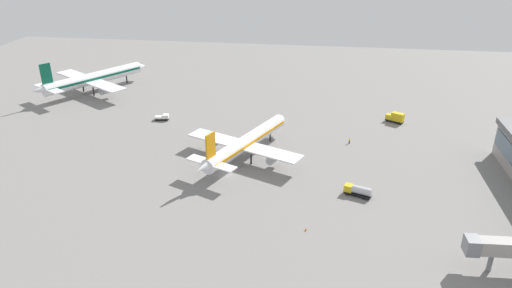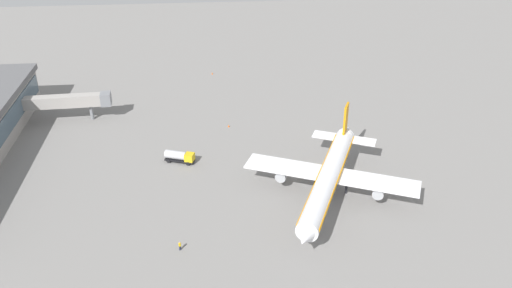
% 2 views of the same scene
% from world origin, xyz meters
% --- Properties ---
extents(ground, '(288.00, 288.00, 0.00)m').
position_xyz_m(ground, '(0.00, 0.00, 0.00)').
color(ground, gray).
extents(airplane_at_gate, '(41.74, 35.09, 14.34)m').
position_xyz_m(airplane_at_gate, '(56.89, 61.94, 5.22)').
color(airplane_at_gate, white).
rests_on(airplane_at_gate, ground).
extents(airplane_taxiing, '(39.44, 32.67, 12.70)m').
position_xyz_m(airplane_taxiing, '(9.94, -3.25, 4.62)').
color(airplane_taxiing, white).
rests_on(airplane_taxiing, ground).
extents(catering_truck, '(4.38, 5.82, 3.30)m').
position_xyz_m(catering_truck, '(41.54, -45.99, 1.70)').
color(catering_truck, black).
rests_on(catering_truck, ground).
extents(pushback_tractor, '(2.82, 4.66, 1.90)m').
position_xyz_m(pushback_tractor, '(32.97, 27.60, 0.97)').
color(pushback_tractor, black).
rests_on(pushback_tractor, ground).
extents(fuel_truck, '(3.91, 6.57, 2.50)m').
position_xyz_m(fuel_truck, '(-5.93, -31.95, 1.39)').
color(fuel_truck, black).
rests_on(fuel_truck, ground).
extents(ground_crew_worker, '(0.52, 0.52, 1.67)m').
position_xyz_m(ground_crew_worker, '(23.10, -31.04, 0.85)').
color(ground_crew_worker, '#1E2338').
rests_on(ground_crew_worker, ground).
extents(safety_cone_near_gate, '(0.44, 0.44, 0.60)m').
position_xyz_m(safety_cone_near_gate, '(-21.50, -20.75, 0.30)').
color(safety_cone_near_gate, '#EA590C').
rests_on(safety_cone_near_gate, ground).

